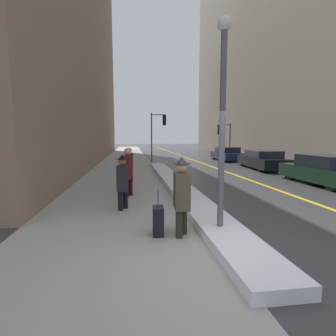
% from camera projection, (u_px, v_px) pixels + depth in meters
% --- Properties ---
extents(ground_plane, '(160.00, 160.00, 0.00)m').
position_uv_depth(ground_plane, '(225.00, 256.00, 4.42)').
color(ground_plane, '#38383A').
extents(sidewalk_slab, '(4.00, 80.00, 0.01)m').
position_uv_depth(sidewalk_slab, '(125.00, 165.00, 18.89)').
color(sidewalk_slab, '#9E9B93').
rests_on(sidewalk_slab, ground).
extents(road_centre_stripe, '(0.16, 80.00, 0.00)m').
position_uv_depth(road_centre_stripe, '(205.00, 164.00, 19.73)').
color(road_centre_stripe, gold).
rests_on(road_centre_stripe, ground).
extents(snow_bank_curb, '(0.90, 15.76, 0.21)m').
position_uv_depth(snow_bank_curb, '(175.00, 183.00, 10.86)').
color(snow_bank_curb, white).
rests_on(snow_bank_curb, ground).
extents(building_facade_left, '(6.00, 36.00, 22.05)m').
position_uv_depth(building_facade_left, '(63.00, 29.00, 21.84)').
color(building_facade_left, '#846B56').
rests_on(building_facade_left, ground).
extents(building_facade_right, '(6.00, 36.00, 26.34)m').
position_uv_depth(building_facade_right, '(274.00, 26.00, 26.36)').
color(building_facade_right, gray).
rests_on(building_facade_right, ground).
extents(lamp_post, '(0.28, 0.28, 4.25)m').
position_uv_depth(lamp_post, '(223.00, 107.00, 5.05)').
color(lamp_post, '#515156').
rests_on(lamp_post, ground).
extents(traffic_light_near, '(1.31, 0.35, 4.09)m').
position_uv_depth(traffic_light_near, '(159.00, 126.00, 22.37)').
color(traffic_light_near, '#515156').
rests_on(traffic_light_near, ground).
extents(traffic_light_far, '(1.31, 0.41, 3.34)m').
position_uv_depth(traffic_light_far, '(223.00, 133.00, 24.12)').
color(traffic_light_far, '#515156').
rests_on(traffic_light_far, ground).
extents(pedestrian_in_fedora, '(0.35, 0.72, 1.62)m').
position_uv_depth(pedestrian_in_fedora, '(182.00, 193.00, 5.24)').
color(pedestrian_in_fedora, '#2A241B').
rests_on(pedestrian_in_fedora, ground).
extents(pedestrian_trailing, '(0.33, 0.49, 1.54)m').
position_uv_depth(pedestrian_trailing, '(122.00, 180.00, 7.19)').
color(pedestrian_trailing, black).
rests_on(pedestrian_trailing, ground).
extents(pedestrian_nearside, '(0.35, 0.55, 1.66)m').
position_uv_depth(pedestrian_nearside, '(128.00, 170.00, 8.84)').
color(pedestrian_nearside, '#340C0C').
rests_on(pedestrian_nearside, ground).
extents(pedestrian_in_glasses, '(0.33, 0.52, 1.56)m').
position_uv_depth(pedestrian_in_glasses, '(129.00, 164.00, 11.38)').
color(pedestrian_in_glasses, black).
rests_on(pedestrian_in_glasses, ground).
extents(parked_car_dark_green, '(1.86, 4.34, 1.26)m').
position_uv_depth(parked_car_dark_green, '(326.00, 171.00, 11.11)').
color(parked_car_dark_green, black).
rests_on(parked_car_dark_green, ground).
extents(parked_car_black, '(2.14, 4.91, 1.19)m').
position_uv_depth(parked_car_black, '(262.00, 160.00, 16.79)').
color(parked_car_black, black).
rests_on(parked_car_black, ground).
extents(parked_car_navy, '(1.77, 4.29, 1.19)m').
position_uv_depth(parked_car_navy, '(227.00, 154.00, 22.91)').
color(parked_car_navy, navy).
rests_on(parked_car_navy, ground).
extents(rolling_suitcase, '(0.24, 0.37, 0.95)m').
position_uv_depth(rolling_suitcase, '(158.00, 221.00, 5.33)').
color(rolling_suitcase, black).
rests_on(rolling_suitcase, ground).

